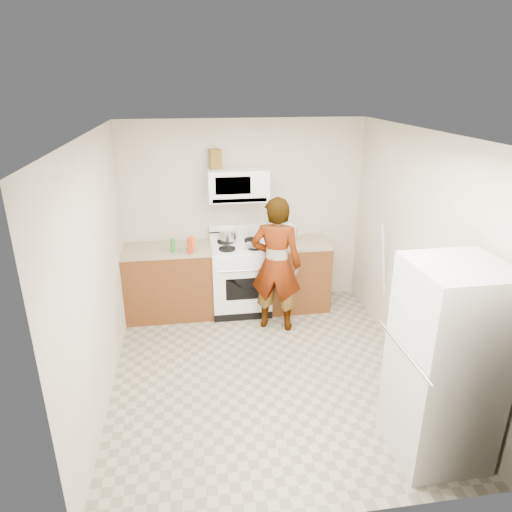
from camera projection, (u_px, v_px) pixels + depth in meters
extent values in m
plane|color=gray|center=(266.00, 371.00, 4.93)|extent=(3.60, 3.60, 0.00)
cube|color=beige|center=(244.00, 215.00, 6.13)|extent=(3.20, 0.02, 2.50)
cube|color=beige|center=(419.00, 256.00, 4.69)|extent=(0.02, 3.60, 2.50)
cube|color=brown|center=(169.00, 283.00, 5.99)|extent=(1.12, 0.62, 0.90)
cube|color=gray|center=(167.00, 249.00, 5.83)|extent=(1.14, 0.64, 0.03)
cube|color=brown|center=(297.00, 275.00, 6.23)|extent=(0.80, 0.62, 0.90)
cube|color=gray|center=(298.00, 243.00, 6.06)|extent=(0.82, 0.64, 0.03)
cube|color=white|center=(240.00, 279.00, 6.11)|extent=(0.76, 0.65, 0.90)
cube|color=white|center=(240.00, 246.00, 5.94)|extent=(0.76, 0.62, 0.03)
cube|color=white|center=(237.00, 231.00, 6.16)|extent=(0.76, 0.08, 0.20)
cube|color=white|center=(238.00, 185.00, 5.78)|extent=(0.76, 0.38, 0.40)
imported|color=tan|center=(276.00, 265.00, 5.53)|extent=(0.72, 0.59, 1.69)
cube|color=silver|center=(445.00, 365.00, 3.59)|extent=(0.71, 0.71, 1.70)
cylinder|color=silver|center=(290.00, 232.00, 6.09)|extent=(0.19, 0.19, 0.20)
cube|color=brown|center=(215.00, 159.00, 5.68)|extent=(0.17, 0.17, 0.24)
cylinder|color=silver|center=(228.00, 235.00, 6.05)|extent=(0.30, 0.30, 0.13)
cube|color=white|center=(255.00, 246.00, 5.83)|extent=(0.29, 0.25, 0.05)
cylinder|color=#B7310D|center=(190.00, 245.00, 5.61)|extent=(0.07, 0.07, 0.21)
cylinder|color=#FF4D1C|center=(193.00, 243.00, 5.76)|extent=(0.07, 0.07, 0.17)
cylinder|color=#188523|center=(173.00, 245.00, 5.66)|extent=(0.07, 0.07, 0.18)
cylinder|color=white|center=(187.00, 250.00, 5.74)|extent=(0.29, 0.29, 0.01)
cylinder|color=silver|center=(384.00, 277.00, 5.53)|extent=(0.28, 0.17, 1.40)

